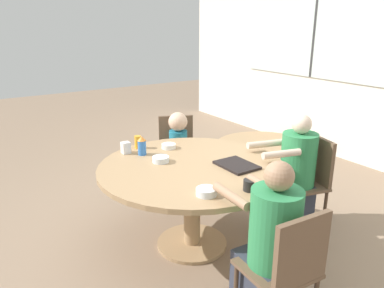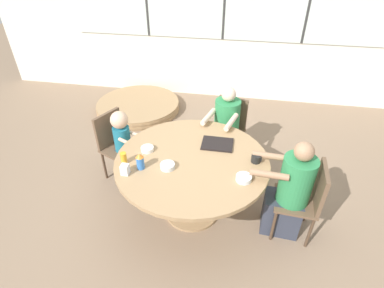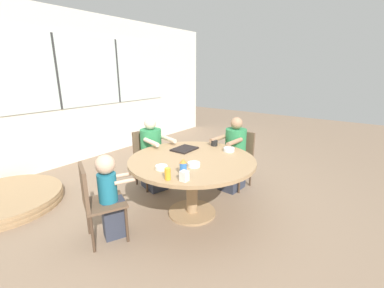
{
  "view_description": "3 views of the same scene",
  "coord_description": "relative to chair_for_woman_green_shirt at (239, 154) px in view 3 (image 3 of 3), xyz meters",
  "views": [
    {
      "loc": [
        2.35,
        -1.55,
        1.84
      ],
      "look_at": [
        0.0,
        0.0,
        0.92
      ],
      "focal_mm": 35.0,
      "sensor_mm": 36.0,
      "label": 1
    },
    {
      "loc": [
        0.41,
        -2.28,
        2.55
      ],
      "look_at": [
        0.0,
        0.0,
        0.92
      ],
      "focal_mm": 28.0,
      "sensor_mm": 36.0,
      "label": 2
    },
    {
      "loc": [
        -2.33,
        -1.72,
        1.76
      ],
      "look_at": [
        0.0,
        0.0,
        0.92
      ],
      "focal_mm": 24.0,
      "sensor_mm": 36.0,
      "label": 3
    }
  ],
  "objects": [
    {
      "name": "coffee_mug",
      "position": [
        -0.51,
        0.15,
        0.27
      ],
      "size": [
        0.1,
        0.09,
        0.08
      ],
      "color": "black",
      "rests_on": "dining_table"
    },
    {
      "name": "folded_table_stack",
      "position": [
        -2.47,
        2.23,
        -0.43
      ],
      "size": [
        1.43,
        1.43,
        0.15
      ],
      "color": "tan",
      "rests_on": "ground_plane"
    },
    {
      "name": "person_woman_green_shirt",
      "position": [
        -0.17,
        0.01,
        -0.01
      ],
      "size": [
        0.6,
        0.36,
        1.1
      ],
      "rotation": [
        0.0,
        0.0,
        1.5
      ],
      "color": "#333847",
      "rests_on": "ground_plane"
    },
    {
      "name": "bowl_white_shallow",
      "position": [
        -0.62,
        -0.14,
        0.26
      ],
      "size": [
        0.14,
        0.14,
        0.05
      ],
      "color": "silver",
      "rests_on": "dining_table"
    },
    {
      "name": "juice_glass",
      "position": [
        -1.76,
        -0.1,
        0.29
      ],
      "size": [
        0.06,
        0.06,
        0.12
      ],
      "color": "gold",
      "rests_on": "dining_table"
    },
    {
      "name": "sippy_cup",
      "position": [
        -1.58,
        -0.14,
        0.32
      ],
      "size": [
        0.08,
        0.08,
        0.17
      ],
      "color": "blue",
      "rests_on": "dining_table"
    },
    {
      "name": "bowl_fruit",
      "position": [
        -1.33,
        -0.1,
        0.26
      ],
      "size": [
        0.14,
        0.14,
        0.05
      ],
      "color": "silver",
      "rests_on": "dining_table"
    },
    {
      "name": "person_toddler",
      "position": [
        -2.01,
        0.49,
        -0.03
      ],
      "size": [
        0.4,
        0.32,
        0.94
      ],
      "rotation": [
        0.0,
        0.0,
        -2.01
      ],
      "color": "#333847",
      "rests_on": "ground_plane"
    },
    {
      "name": "person_man_blue_shirt",
      "position": [
        -0.87,
        1.01,
        -0.02
      ],
      "size": [
        0.45,
        0.62,
        1.08
      ],
      "rotation": [
        0.0,
        0.0,
        -3.41
      ],
      "color": "#333847",
      "rests_on": "ground_plane"
    },
    {
      "name": "milk_carton_small",
      "position": [
        -1.69,
        -0.25,
        0.28
      ],
      "size": [
        0.07,
        0.07,
        0.1
      ],
      "color": "silver",
      "rests_on": "dining_table"
    },
    {
      "name": "chair_for_toddler",
      "position": [
        -2.15,
        0.56,
        0.0
      ],
      "size": [
        0.53,
        0.53,
        0.85
      ],
      "rotation": [
        0.0,
        0.0,
        -2.01
      ],
      "color": "brown",
      "rests_on": "ground_plane"
    },
    {
      "name": "bowl_cereal",
      "position": [
        -1.6,
        0.14,
        0.25
      ],
      "size": [
        0.13,
        0.13,
        0.04
      ],
      "color": "white",
      "rests_on": "dining_table"
    },
    {
      "name": "dining_table",
      "position": [
        -1.13,
        0.08,
        0.1
      ],
      "size": [
        1.52,
        1.52,
        0.74
      ],
      "color": "tan",
      "rests_on": "ground_plane"
    },
    {
      "name": "ground_plane",
      "position": [
        -1.13,
        0.08,
        -0.51
      ],
      "size": [
        16.0,
        16.0,
        0.0
      ],
      "primitive_type": "plane",
      "color": "#8C725B"
    },
    {
      "name": "wall_back_with_windows",
      "position": [
        -1.13,
        3.06,
        0.92
      ],
      "size": [
        8.4,
        0.08,
        2.8
      ],
      "color": "white",
      "rests_on": "ground_plane"
    },
    {
      "name": "chair_for_man_blue_shirt",
      "position": [
        -0.83,
        1.17,
        0.0
      ],
      "size": [
        0.49,
        0.49,
        0.85
      ],
      "rotation": [
        0.0,
        0.0,
        -3.41
      ],
      "color": "brown",
      "rests_on": "ground_plane"
    },
    {
      "name": "chair_for_woman_green_shirt",
      "position": [
        0.0,
        0.0,
        0.0
      ],
      "size": [
        0.43,
        0.43,
        0.85
      ],
      "rotation": [
        0.0,
        0.0,
        1.5
      ],
      "color": "brown",
      "rests_on": "ground_plane"
    },
    {
      "name": "food_tray_dark",
      "position": [
        -0.91,
        0.36,
        0.24
      ],
      "size": [
        0.32,
        0.25,
        0.02
      ],
      "color": "black",
      "rests_on": "dining_table"
    }
  ]
}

